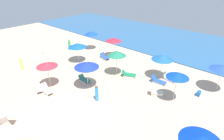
{
  "coord_description": "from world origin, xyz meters",
  "views": [
    {
      "loc": [
        10.0,
        -5.62,
        9.61
      ],
      "look_at": [
        -0.91,
        6.79,
        1.05
      ],
      "focal_mm": 29.61,
      "sensor_mm": 36.0,
      "label": 1
    }
  ],
  "objects": [
    {
      "name": "umbrella_7",
      "position": [
        -1.61,
        4.11,
        2.4
      ],
      "size": [
        2.26,
        2.26,
        2.65
      ],
      "color": "silver",
      "rests_on": "ground_plane"
    },
    {
      "name": "lounge_chair_9_0",
      "position": [
        -3.74,
        1.0,
        0.28
      ],
      "size": [
        1.44,
        0.69,
        0.75
      ],
      "rotation": [
        0.0,
        0.0,
        1.49
      ],
      "color": "silver",
      "rests_on": "ground_plane"
    },
    {
      "name": "lounge_chair_1_0",
      "position": [
        0.08,
        8.3,
        0.26
      ],
      "size": [
        1.62,
        1.19,
        0.65
      ],
      "rotation": [
        0.0,
        0.0,
        1.99
      ],
      "color": "silver",
      "rests_on": "ground_plane"
    },
    {
      "name": "ground_plane",
      "position": [
        0.0,
        0.0,
        0.0
      ],
      "size": [
        60.0,
        60.0,
        0.0
      ],
      "primitive_type": "plane",
      "color": "beige"
    },
    {
      "name": "ocean",
      "position": [
        0.0,
        22.41,
        0.06
      ],
      "size": [
        60.0,
        15.19,
        0.12
      ],
      "primitive_type": "cube",
      "color": "#2F6499",
      "rests_on": "ground_plane"
    },
    {
      "name": "lounge_chair_7_0",
      "position": [
        -2.67,
        4.54,
        0.23
      ],
      "size": [
        1.32,
        0.66,
        0.63
      ],
      "rotation": [
        0.0,
        0.0,
        1.54
      ],
      "color": "silver",
      "rests_on": "ground_plane"
    },
    {
      "name": "umbrella_9",
      "position": [
        -4.43,
        1.82,
        2.35
      ],
      "size": [
        1.93,
        1.93,
        2.56
      ],
      "color": "silver",
      "rests_on": "ground_plane"
    },
    {
      "name": "umbrella_1",
      "position": [
        -1.21,
        7.87,
        2.46
      ],
      "size": [
        1.92,
        1.92,
        2.74
      ],
      "color": "silver",
      "rests_on": "ground_plane"
    },
    {
      "name": "umbrella_6",
      "position": [
        2.65,
        10.33,
        2.32
      ],
      "size": [
        2.17,
        2.17,
        2.58
      ],
      "color": "silver",
      "rests_on": "ground_plane"
    },
    {
      "name": "umbrella_3",
      "position": [
        -6.87,
        7.31,
        2.14
      ],
      "size": [
        2.22,
        2.22,
        2.38
      ],
      "color": "silver",
      "rests_on": "ground_plane"
    },
    {
      "name": "umbrella_0",
      "position": [
        7.76,
        11.68,
        2.32
      ],
      "size": [
        2.22,
        2.22,
        2.52
      ],
      "color": "silver",
      "rests_on": "ground_plane"
    },
    {
      "name": "lounge_chair_5_0",
      "position": [
        -5.05,
        10.02,
        0.25
      ],
      "size": [
        1.5,
        0.96,
        0.67
      ],
      "rotation": [
        0.0,
        0.0,
        1.34
      ],
      "color": "silver",
      "rests_on": "ground_plane"
    },
    {
      "name": "beachgoer_1",
      "position": [
        -9.2,
        4.05,
        0.77
      ],
      "size": [
        0.32,
        0.32,
        1.64
      ],
      "rotation": [
        0.0,
        0.0,
        3.06
      ],
      "color": "white",
      "rests_on": "ground_plane"
    },
    {
      "name": "lounge_chair_6_0",
      "position": [
        3.06,
        9.19,
        0.26
      ],
      "size": [
        1.52,
        0.72,
        0.7
      ],
      "rotation": [
        0.0,
        0.0,
        1.62
      ],
      "color": "silver",
      "rests_on": "ground_plane"
    },
    {
      "name": "umbrella_2",
      "position": [
        5.43,
        7.52,
        2.48
      ],
      "size": [
        1.85,
        1.85,
        2.7
      ],
      "color": "silver",
      "rests_on": "ground_plane"
    },
    {
      "name": "lounge_chair_2_0",
      "position": [
        3.9,
        7.26,
        0.27
      ],
      "size": [
        1.34,
        1.11,
        0.64
      ],
      "rotation": [
        0.0,
        0.0,
        2.11
      ],
      "color": "silver",
      "rests_on": "ground_plane"
    },
    {
      "name": "beachgoer_3",
      "position": [
        -10.01,
        1.7,
        0.74
      ],
      "size": [
        0.35,
        0.35,
        1.54
      ],
      "rotation": [
        0.0,
        0.0,
        1.78
      ],
      "color": "#E0F66A",
      "rests_on": "ground_plane"
    },
    {
      "name": "cooler_box_0",
      "position": [
        6.81,
        9.68,
        0.21
      ],
      "size": [
        0.32,
        0.51,
        0.42
      ],
      "primitive_type": "cube",
      "rotation": [
        0.0,
        0.0,
        1.6
      ],
      "color": "#1E5EB1",
      "rests_on": "ground_plane"
    },
    {
      "name": "beachgoer_2",
      "position": [
        -10.96,
        9.07,
        0.68
      ],
      "size": [
        0.4,
        0.4,
        1.48
      ],
      "rotation": [
        0.0,
        0.0,
        3.04
      ],
      "color": "green",
      "rests_on": "ground_plane"
    },
    {
      "name": "umbrella_4",
      "position": [
        8.98,
        2.48,
        2.11
      ],
      "size": [
        2.25,
        2.25,
        2.3
      ],
      "color": "silver",
      "rests_on": "ground_plane"
    },
    {
      "name": "lounge_chair_9_1",
      "position": [
        -4.68,
        0.67,
        0.27
      ],
      "size": [
        1.53,
        0.94,
        0.69
      ],
      "rotation": [
        0.0,
        0.0,
        1.28
      ],
      "color": "silver",
      "rests_on": "ground_plane"
    },
    {
      "name": "umbrella_5",
      "position": [
        -4.54,
        11.22,
        2.38
      ],
      "size": [
        2.02,
        2.02,
        2.6
      ],
      "color": "silver",
      "rests_on": "ground_plane"
    },
    {
      "name": "lounge_chair_6_1",
      "position": [
        3.6,
        10.44,
        0.23
      ],
      "size": [
        1.54,
        0.84,
        0.69
      ],
      "rotation": [
        0.0,
        0.0,
        1.37
      ],
      "color": "silver",
      "rests_on": "ground_plane"
    },
    {
      "name": "umbrella_8",
      "position": [
        -8.77,
        11.3,
        2.4
      ],
      "size": [
        1.88,
        1.88,
        2.66
      ],
      "color": "silver",
      "rests_on": "ground_plane"
    },
    {
      "name": "beachgoer_4",
      "position": [
        0.53,
        3.21,
        0.74
      ],
      "size": [
        0.34,
        0.34,
        1.53
      ],
      "rotation": [
        0.0,
        0.0,
        4.56
      ],
      "color": "#3094DD",
      "rests_on": "ground_plane"
    }
  ]
}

